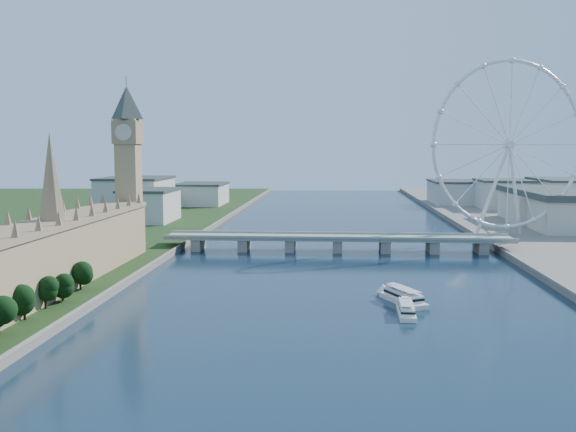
# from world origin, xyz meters

# --- Properties ---
(parliament_range) EXTENTS (24.00, 200.00, 70.00)m
(parliament_range) POSITION_xyz_m (-128.00, 170.00, 18.48)
(parliament_range) COLOR tan
(parliament_range) RESTS_ON ground
(big_ben) EXTENTS (20.02, 20.02, 110.00)m
(big_ben) POSITION_xyz_m (-128.00, 278.00, 66.57)
(big_ben) COLOR tan
(big_ben) RESTS_ON ground
(westminster_bridge) EXTENTS (220.00, 22.00, 9.50)m
(westminster_bridge) POSITION_xyz_m (0.00, 300.00, 6.63)
(westminster_bridge) COLOR gray
(westminster_bridge) RESTS_ON ground
(london_eye) EXTENTS (113.60, 39.12, 124.30)m
(london_eye) POSITION_xyz_m (119.98, 355.08, 67.52)
(london_eye) COLOR silver
(london_eye) RESTS_ON ground
(county_hall) EXTENTS (54.00, 144.00, 35.00)m
(county_hall) POSITION_xyz_m (175.00, 430.00, 0.00)
(county_hall) COLOR beige
(county_hall) RESTS_ON ground
(city_skyline) EXTENTS (505.00, 280.00, 32.00)m
(city_skyline) POSITION_xyz_m (39.22, 560.08, 16.96)
(city_skyline) COLOR beige
(city_skyline) RESTS_ON ground
(tour_boat_near) EXTENTS (20.59, 31.52, 6.89)m
(tour_boat_near) POSITION_xyz_m (27.27, 162.90, 0.00)
(tour_boat_near) COLOR silver
(tour_boat_near) RESTS_ON ground
(tour_boat_far) EXTENTS (7.45, 26.47, 5.77)m
(tour_boat_far) POSITION_xyz_m (26.27, 143.17, 0.00)
(tour_boat_far) COLOR white
(tour_boat_far) RESTS_ON ground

